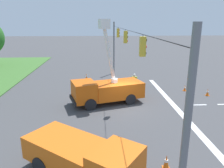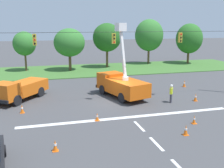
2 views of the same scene
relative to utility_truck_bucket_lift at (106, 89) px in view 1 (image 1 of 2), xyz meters
The scene contains 12 objects.
ground_plane 2.30m from the utility_truck_bucket_lift, 124.52° to the right, with size 200.00×200.00×0.00m, color #424244.
lane_markings 7.67m from the utility_truck_bucket_lift, 97.92° to the right, with size 17.60×15.25×0.01m.
signal_gantry 3.59m from the utility_truck_bucket_lift, 126.31° to the right, with size 26.20×0.33×7.20m.
utility_truck_bucket_lift is the anchor object (origin of this frame).
utility_truck_support_near 10.03m from the utility_truck_bucket_lift, behind, with size 5.44×6.13×2.08m.
road_worker 5.12m from the utility_truck_bucket_lift, 38.75° to the right, with size 0.44×0.54×1.77m.
traffic_cone_foreground_left 9.19m from the utility_truck_bucket_lift, 70.03° to the right, with size 0.36×0.36×0.65m.
traffic_cone_mid_left 8.93m from the utility_truck_bucket_lift, 14.77° to the left, with size 0.36×0.36×0.78m.
traffic_cone_mid_right 9.93m from the utility_truck_bucket_lift, 164.24° to the right, with size 0.36×0.36×0.76m.
traffic_cone_near_bucket 7.41m from the utility_truck_bucket_lift, 27.07° to the right, with size 0.36×0.36×0.76m.
traffic_cone_lane_edge_a 7.22m from the utility_truck_bucket_lift, 121.99° to the right, with size 0.36×0.36×0.62m.
traffic_cone_lane_edge_b 10.41m from the utility_truck_bucket_lift, 82.12° to the right, with size 0.36×0.36×0.74m.
Camera 1 is at (-17.81, 2.17, 7.20)m, focal length 35.00 mm.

